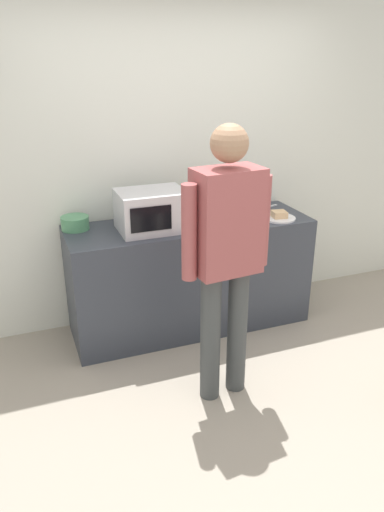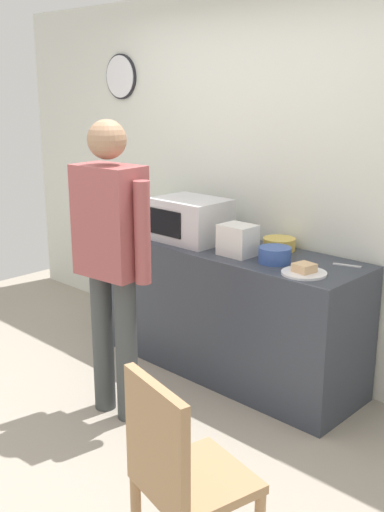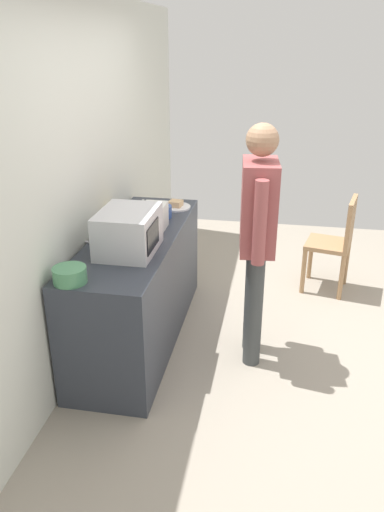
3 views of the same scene
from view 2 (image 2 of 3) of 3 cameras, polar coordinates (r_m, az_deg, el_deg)
ground_plane at (r=3.73m, az=-9.81°, el=-16.26°), size 6.00×6.00×0.00m
back_wall at (r=4.36m, az=6.50°, el=6.90°), size 5.40×0.13×2.60m
kitchen_counter at (r=4.27m, az=3.38°, el=-5.07°), size 1.93×0.62×0.90m
microwave at (r=4.27m, az=-0.13°, el=3.40°), size 0.50×0.39×0.30m
sandwich_plate at (r=3.60m, az=10.43°, el=-1.40°), size 0.27×0.27×0.07m
salad_bowl at (r=3.80m, az=7.74°, el=0.10°), size 0.20×0.20×0.10m
cereal_bowl at (r=4.10m, az=8.14°, el=1.12°), size 0.22×0.22×0.08m
mixing_bowl at (r=4.82m, az=-3.00°, el=3.57°), size 0.21×0.21×0.10m
toaster at (r=3.93m, az=4.29°, el=1.50°), size 0.22×0.18×0.20m
fork_utensil at (r=3.82m, az=14.28°, el=-0.85°), size 0.17×0.07×0.01m
spoon_utensil at (r=4.44m, az=3.40°, el=1.92°), size 0.02×0.17×0.01m
person_standing at (r=3.54m, az=-7.58°, el=0.60°), size 0.59×0.28×1.78m
wooden_chair at (r=2.48m, az=-1.10°, el=-19.80°), size 0.48×0.48×0.94m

